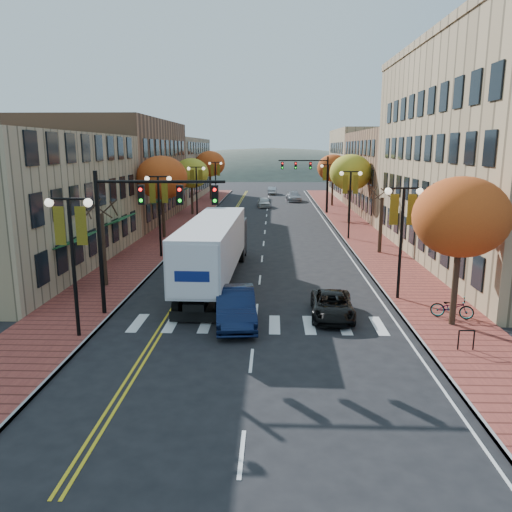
# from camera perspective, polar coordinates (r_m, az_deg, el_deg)

# --- Properties ---
(ground) EXTENTS (200.00, 200.00, 0.00)m
(ground) POSITION_cam_1_polar(r_m,az_deg,el_deg) (21.48, -0.29, -9.67)
(ground) COLOR black
(ground) RESTS_ON ground
(sidewalk_left) EXTENTS (4.00, 85.00, 0.15)m
(sidewalk_left) POSITION_cam_1_polar(r_m,az_deg,el_deg) (53.90, -8.53, 3.65)
(sidewalk_left) COLOR brown
(sidewalk_left) RESTS_ON ground
(sidewalk_right) EXTENTS (4.00, 85.00, 0.15)m
(sidewalk_right) POSITION_cam_1_polar(r_m,az_deg,el_deg) (53.64, 10.78, 3.53)
(sidewalk_right) COLOR brown
(sidewalk_right) RESTS_ON ground
(building_left_near) EXTENTS (12.00, 22.00, 9.00)m
(building_left_near) POSITION_cam_1_polar(r_m,az_deg,el_deg) (37.58, -26.43, 5.61)
(building_left_near) COLOR #9E8966
(building_left_near) RESTS_ON ground
(building_left_mid) EXTENTS (12.00, 24.00, 11.00)m
(building_left_mid) POSITION_cam_1_polar(r_m,az_deg,el_deg) (58.72, -15.88, 9.35)
(building_left_mid) COLOR brown
(building_left_mid) RESTS_ON ground
(building_left_far) EXTENTS (12.00, 26.00, 9.50)m
(building_left_far) POSITION_cam_1_polar(r_m,az_deg,el_deg) (82.91, -10.57, 9.80)
(building_left_far) COLOR #9E8966
(building_left_far) RESTS_ON ground
(building_right_mid) EXTENTS (15.00, 24.00, 10.00)m
(building_right_mid) POSITION_cam_1_polar(r_m,az_deg,el_deg) (64.46, 18.15, 8.98)
(building_right_mid) COLOR brown
(building_right_mid) RESTS_ON ground
(building_right_far) EXTENTS (15.00, 20.00, 11.00)m
(building_right_far) POSITION_cam_1_polar(r_m,az_deg,el_deg) (85.79, 14.12, 10.22)
(building_right_far) COLOR #9E8966
(building_right_far) RESTS_ON ground
(tree_left_a) EXTENTS (0.28, 0.28, 4.20)m
(tree_left_a) POSITION_cam_1_polar(r_m,az_deg,el_deg) (30.13, -17.03, 0.68)
(tree_left_a) COLOR #382619
(tree_left_a) RESTS_ON sidewalk_left
(tree_left_b) EXTENTS (4.48, 4.48, 7.21)m
(tree_left_b) POSITION_cam_1_polar(r_m,az_deg,el_deg) (45.06, -10.71, 8.78)
(tree_left_b) COLOR #382619
(tree_left_b) RESTS_ON sidewalk_left
(tree_left_c) EXTENTS (4.16, 4.16, 6.69)m
(tree_left_c) POSITION_cam_1_polar(r_m,az_deg,el_deg) (60.77, -7.40, 9.37)
(tree_left_c) COLOR #382619
(tree_left_c) RESTS_ON sidewalk_left
(tree_left_d) EXTENTS (4.61, 4.61, 7.42)m
(tree_left_d) POSITION_cam_1_polar(r_m,az_deg,el_deg) (78.56, -5.27, 10.45)
(tree_left_d) COLOR #382619
(tree_left_d) RESTS_ON sidewalk_left
(tree_right_a) EXTENTS (4.16, 4.16, 6.69)m
(tree_right_a) POSITION_cam_1_polar(r_m,az_deg,el_deg) (23.58, 22.38, 4.11)
(tree_right_a) COLOR #382619
(tree_right_a) RESTS_ON sidewalk_right
(tree_right_b) EXTENTS (0.28, 0.28, 4.20)m
(tree_right_b) POSITION_cam_1_polar(r_m,az_deg,el_deg) (39.21, 14.06, 3.43)
(tree_right_b) COLOR #382619
(tree_right_b) RESTS_ON sidewalk_right
(tree_right_c) EXTENTS (4.48, 4.48, 7.21)m
(tree_right_c) POSITION_cam_1_polar(r_m,az_deg,el_deg) (54.59, 10.77, 9.35)
(tree_right_c) COLOR #382619
(tree_right_c) RESTS_ON sidewalk_right
(tree_right_d) EXTENTS (4.35, 4.35, 7.00)m
(tree_right_d) POSITION_cam_1_polar(r_m,az_deg,el_deg) (70.44, 8.80, 9.90)
(tree_right_d) COLOR #382619
(tree_right_d) RESTS_ON sidewalk_right
(lamp_left_a) EXTENTS (1.96, 0.36, 6.05)m
(lamp_left_a) POSITION_cam_1_polar(r_m,az_deg,el_deg) (21.89, -20.34, 1.68)
(lamp_left_a) COLOR black
(lamp_left_a) RESTS_ON ground
(lamp_left_b) EXTENTS (1.96, 0.36, 6.05)m
(lamp_left_b) POSITION_cam_1_polar(r_m,az_deg,el_deg) (37.04, -11.04, 6.26)
(lamp_left_b) COLOR black
(lamp_left_b) RESTS_ON ground
(lamp_left_c) EXTENTS (1.96, 0.36, 6.05)m
(lamp_left_c) POSITION_cam_1_polar(r_m,az_deg,el_deg) (54.67, -6.82, 8.27)
(lamp_left_c) COLOR black
(lamp_left_c) RESTS_ON ground
(lamp_left_d) EXTENTS (1.96, 0.36, 6.05)m
(lamp_left_d) POSITION_cam_1_polar(r_m,az_deg,el_deg) (72.48, -4.65, 9.28)
(lamp_left_d) COLOR black
(lamp_left_d) RESTS_ON ground
(lamp_right_a) EXTENTS (1.96, 0.36, 6.05)m
(lamp_right_a) POSITION_cam_1_polar(r_m,az_deg,el_deg) (27.02, 16.36, 3.84)
(lamp_right_a) COLOR black
(lamp_right_a) RESTS_ON ground
(lamp_right_b) EXTENTS (1.96, 0.36, 6.05)m
(lamp_right_b) POSITION_cam_1_polar(r_m,az_deg,el_deg) (44.57, 10.71, 7.26)
(lamp_right_b) COLOR black
(lamp_right_b) RESTS_ON ground
(lamp_right_c) EXTENTS (1.96, 0.36, 6.05)m
(lamp_right_c) POSITION_cam_1_polar(r_m,az_deg,el_deg) (62.38, 8.24, 8.72)
(lamp_right_c) COLOR black
(lamp_right_c) RESTS_ON ground
(traffic_mast_near) EXTENTS (6.10, 0.35, 7.00)m
(traffic_mast_near) POSITION_cam_1_polar(r_m,az_deg,el_deg) (23.95, -13.26, 4.50)
(traffic_mast_near) COLOR black
(traffic_mast_near) RESTS_ON ground
(traffic_mast_far) EXTENTS (6.10, 0.34, 7.00)m
(traffic_mast_far) POSITION_cam_1_polar(r_m,az_deg,el_deg) (62.16, 6.38, 9.34)
(traffic_mast_far) COLOR black
(traffic_mast_far) RESTS_ON ground
(semi_truck) EXTENTS (2.92, 15.95, 3.97)m
(semi_truck) POSITION_cam_1_polar(r_m,az_deg,el_deg) (30.04, -4.61, 1.29)
(semi_truck) COLOR black
(semi_truck) RESTS_ON ground
(navy_sedan) EXTENTS (2.32, 5.22, 1.67)m
(navy_sedan) POSITION_cam_1_polar(r_m,az_deg,el_deg) (23.24, -2.38, -5.77)
(navy_sedan) COLOR black
(navy_sedan) RESTS_ON ground
(black_suv) EXTENTS (2.21, 4.41, 1.20)m
(black_suv) POSITION_cam_1_polar(r_m,az_deg,el_deg) (24.41, 8.70, -5.59)
(black_suv) COLOR black
(black_suv) RESTS_ON ground
(car_far_white) EXTENTS (1.97, 4.14, 1.37)m
(car_far_white) POSITION_cam_1_polar(r_m,az_deg,el_deg) (69.02, 0.90, 6.16)
(car_far_white) COLOR silver
(car_far_white) RESTS_ON ground
(car_far_silver) EXTENTS (2.30, 5.16, 1.47)m
(car_far_silver) POSITION_cam_1_polar(r_m,az_deg,el_deg) (76.87, 4.32, 6.80)
(car_far_silver) COLOR #94949A
(car_far_silver) RESTS_ON ground
(car_far_oncoming) EXTENTS (1.65, 4.05, 1.31)m
(car_far_oncoming) POSITION_cam_1_polar(r_m,az_deg,el_deg) (88.33, 1.89, 7.48)
(car_far_oncoming) COLOR #B5B6BD
(car_far_oncoming) RESTS_ON ground
(bicycle) EXTENTS (2.05, 1.23, 1.02)m
(bicycle) POSITION_cam_1_polar(r_m,az_deg,el_deg) (25.38, 21.51, -5.49)
(bicycle) COLOR gray
(bicycle) RESTS_ON sidewalk_right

